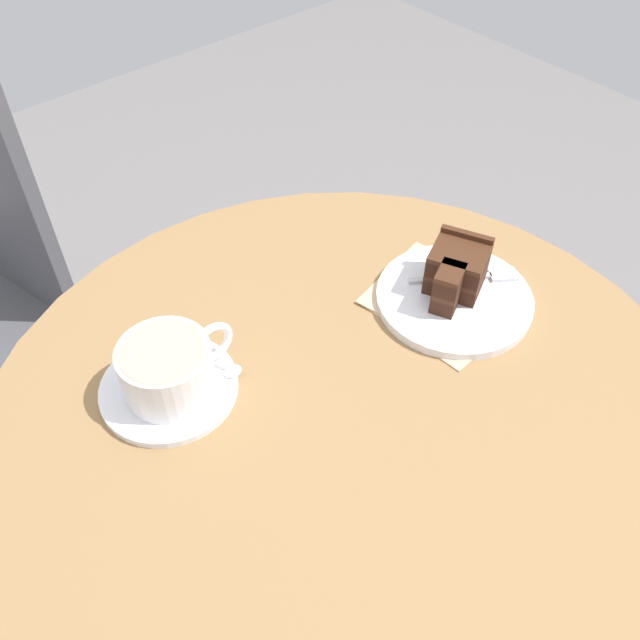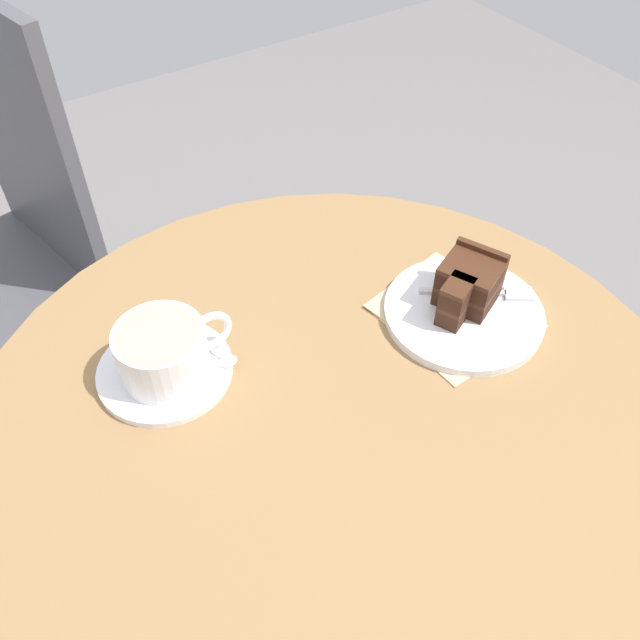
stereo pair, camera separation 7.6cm
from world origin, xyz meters
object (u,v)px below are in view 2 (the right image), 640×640
(saucer, at_px, (165,370))
(cafe_chair, at_px, (6,229))
(cake_slice, at_px, (467,285))
(cake_plate, at_px, (464,313))
(fork, at_px, (490,293))
(coffee_cup, at_px, (164,351))
(napkin, at_px, (451,312))
(teaspoon, at_px, (211,350))

(saucer, relative_size, cafe_chair, 0.16)
(cake_slice, height_order, cafe_chair, cafe_chair)
(saucer, relative_size, cake_plate, 0.79)
(fork, bearing_deg, saucer, -160.90)
(coffee_cup, distance_m, cafe_chair, 0.66)
(napkin, bearing_deg, cafe_chair, 119.42)
(coffee_cup, relative_size, napkin, 0.72)
(coffee_cup, bearing_deg, fork, -15.38)
(cafe_chair, bearing_deg, cake_slice, 17.91)
(saucer, height_order, coffee_cup, coffee_cup)
(coffee_cup, height_order, fork, coffee_cup)
(teaspoon, relative_size, cake_slice, 0.93)
(cafe_chair, bearing_deg, coffee_cup, -5.57)
(cake_plate, height_order, cafe_chair, cafe_chair)
(teaspoon, distance_m, napkin, 0.29)
(coffee_cup, bearing_deg, teaspoon, -0.29)
(saucer, relative_size, teaspoon, 1.57)
(fork, relative_size, cafe_chair, 0.13)
(cake_slice, xyz_separation_m, napkin, (-0.02, 0.00, -0.04))
(saucer, bearing_deg, teaspoon, -5.95)
(napkin, bearing_deg, fork, -9.81)
(coffee_cup, height_order, napkin, coffee_cup)
(teaspoon, distance_m, cake_plate, 0.30)
(cake_slice, height_order, fork, cake_slice)
(cake_slice, bearing_deg, fork, -11.95)
(cake_plate, distance_m, napkin, 0.02)
(teaspoon, height_order, napkin, teaspoon)
(saucer, height_order, teaspoon, teaspoon)
(coffee_cup, distance_m, cake_slice, 0.36)
(saucer, xyz_separation_m, cake_slice, (0.35, -0.10, 0.04))
(napkin, bearing_deg, saucer, 163.02)
(coffee_cup, distance_m, fork, 0.39)
(fork, relative_size, napkin, 0.66)
(cake_plate, bearing_deg, coffee_cup, 162.25)
(cake_slice, bearing_deg, napkin, 174.68)
(teaspoon, relative_size, cafe_chair, 0.10)
(cafe_chair, bearing_deg, fork, 19.67)
(saucer, relative_size, cake_slice, 1.47)
(teaspoon, xyz_separation_m, cake_slice, (0.29, -0.10, 0.03))
(coffee_cup, relative_size, fork, 1.09)
(cake_plate, bearing_deg, fork, 4.26)
(saucer, bearing_deg, cafe_chair, 96.71)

